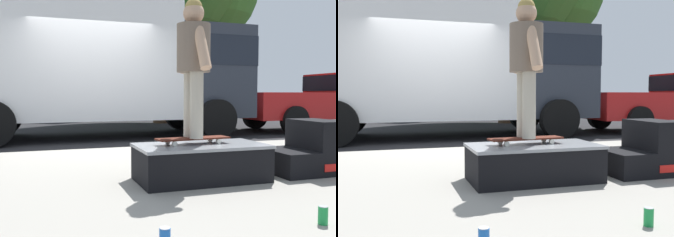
{
  "view_description": "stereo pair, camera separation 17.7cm",
  "coord_description": "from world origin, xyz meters",
  "views": [
    {
      "loc": [
        -1.0,
        -6.69,
        1.01
      ],
      "look_at": [
        0.75,
        -1.49,
        0.65
      ],
      "focal_mm": 40.1,
      "sensor_mm": 36.0,
      "label": 1
    },
    {
      "loc": [
        -0.83,
        -6.75,
        1.01
      ],
      "look_at": [
        0.75,
        -1.49,
        0.65
      ],
      "focal_mm": 40.1,
      "sensor_mm": 36.0,
      "label": 2
    }
  ],
  "objects": [
    {
      "name": "house_behind",
      "position": [
        2.1,
        15.05,
        4.24
      ],
      "size": [
        9.54,
        8.23,
        8.4
      ],
      "color": "silver",
      "rests_on": "ground"
    },
    {
      "name": "skate_box",
      "position": [
        0.54,
        -3.18,
        0.32
      ],
      "size": [
        1.33,
        0.69,
        0.38
      ],
      "color": "black",
      "rests_on": "sidewalk_slab"
    },
    {
      "name": "soda_can_b",
      "position": [
        0.8,
        -4.65,
        0.18
      ],
      "size": [
        0.07,
        0.07,
        0.13
      ],
      "color": "#198C3F",
      "rests_on": "sidewalk_slab"
    },
    {
      "name": "pickup_truck_red",
      "position": [
        7.13,
        2.1,
        0.89
      ],
      "size": [
        5.7,
        2.09,
        1.61
      ],
      "color": "red",
      "rests_on": "ground"
    },
    {
      "name": "box_truck",
      "position": [
        0.45,
        2.2,
        1.7
      ],
      "size": [
        6.91,
        2.63,
        3.05
      ],
      "color": "white",
      "rests_on": "ground"
    },
    {
      "name": "sidewalk_slab",
      "position": [
        0.0,
        -3.0,
        0.06
      ],
      "size": [
        50.0,
        5.0,
        0.12
      ],
      "primitive_type": "cube",
      "color": "gray",
      "rests_on": "ground"
    },
    {
      "name": "skater_kid",
      "position": [
        0.47,
        -3.14,
        1.39
      ],
      "size": [
        0.34,
        0.72,
        1.41
      ],
      "color": "#B7AD99",
      "rests_on": "skateboard"
    },
    {
      "name": "kicker_ramp",
      "position": [
        1.87,
        -3.18,
        0.37
      ],
      "size": [
        0.81,
        0.66,
        0.59
      ],
      "color": "black",
      "rests_on": "sidewalk_slab"
    },
    {
      "name": "ground_plane",
      "position": [
        0.0,
        0.0,
        0.0
      ],
      "size": [
        140.0,
        140.0,
        0.0
      ],
      "primitive_type": "plane",
      "color": "black"
    },
    {
      "name": "skateboard",
      "position": [
        0.47,
        -3.14,
        0.55
      ],
      "size": [
        0.79,
        0.27,
        0.07
      ],
      "color": "#4C1E14",
      "rests_on": "skate_box"
    }
  ]
}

